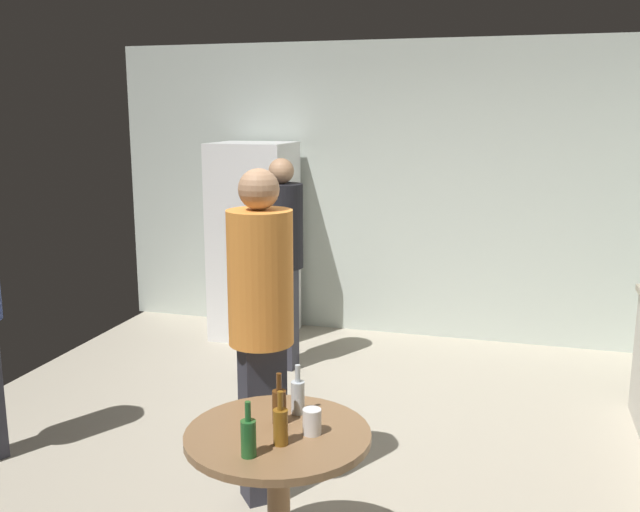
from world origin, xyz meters
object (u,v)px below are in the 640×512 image
object	(u,v)px
person_in_orange_shirt	(261,311)
person_in_black_shirt	(282,247)
refrigerator	(254,241)
beer_bottle_clear	(298,396)
foreground_table	(278,454)
beer_bottle_amber	(281,425)
beer_bottle_brown	(279,405)
beer_bottle_green	(248,437)
plastic_cup_white	(312,422)

from	to	relation	value
person_in_orange_shirt	person_in_black_shirt	distance (m)	2.01
refrigerator	beer_bottle_clear	xyz separation A→B (m)	(1.42, -3.15, -0.08)
foreground_table	beer_bottle_amber	xyz separation A→B (m)	(0.05, -0.10, 0.19)
beer_bottle_clear	beer_bottle_brown	bearing A→B (deg)	-111.17
foreground_table	person_in_black_shirt	size ratio (longest dim) A/B	0.47
beer_bottle_brown	beer_bottle_clear	size ratio (longest dim) A/B	1.00
beer_bottle_amber	beer_bottle_green	xyz separation A→B (m)	(-0.09, -0.13, 0.00)
refrigerator	beer_bottle_brown	distance (m)	3.55
beer_bottle_amber	person_in_black_shirt	distance (m)	2.86
beer_bottle_clear	person_in_orange_shirt	distance (m)	0.63
beer_bottle_amber	beer_bottle_brown	distance (m)	0.20
beer_bottle_amber	beer_bottle_brown	world-z (taller)	same
foreground_table	beer_bottle_clear	distance (m)	0.28
beer_bottle_green	plastic_cup_white	xyz separation A→B (m)	(0.18, 0.26, -0.03)
refrigerator	beer_bottle_brown	world-z (taller)	refrigerator
foreground_table	beer_bottle_amber	bearing A→B (deg)	-64.55
person_in_orange_shirt	beer_bottle_brown	bearing A→B (deg)	-12.77
refrigerator	beer_bottle_amber	world-z (taller)	refrigerator
beer_bottle_amber	beer_bottle_clear	bearing A→B (deg)	94.43
plastic_cup_white	person_in_orange_shirt	bearing A→B (deg)	125.90
beer_bottle_amber	foreground_table	bearing A→B (deg)	115.45
plastic_cup_white	person_in_black_shirt	distance (m)	2.77
beer_bottle_clear	beer_bottle_green	bearing A→B (deg)	-98.39
person_in_black_shirt	beer_bottle_clear	bearing A→B (deg)	22.91
beer_bottle_amber	beer_bottle_green	world-z (taller)	same
person_in_orange_shirt	person_in_black_shirt	size ratio (longest dim) A/B	1.05
plastic_cup_white	beer_bottle_brown	bearing A→B (deg)	160.17
plastic_cup_white	person_in_black_shirt	xyz separation A→B (m)	(-1.01, 2.57, 0.22)
beer_bottle_green	beer_bottle_brown	bearing A→B (deg)	86.75
refrigerator	person_in_orange_shirt	size ratio (longest dim) A/B	1.00
beer_bottle_amber	beer_bottle_clear	size ratio (longest dim) A/B	1.00
person_in_orange_shirt	person_in_black_shirt	xyz separation A→B (m)	(-0.54, 1.93, -0.05)
person_in_orange_shirt	plastic_cup_white	bearing A→B (deg)	-4.04
refrigerator	beer_bottle_clear	distance (m)	3.46
beer_bottle_green	plastic_cup_white	bearing A→B (deg)	54.46
refrigerator	foreground_table	xyz separation A→B (m)	(1.40, -3.35, -0.27)
beer_bottle_brown	person_in_orange_shirt	size ratio (longest dim) A/B	0.13
foreground_table	beer_bottle_brown	size ratio (longest dim) A/B	3.48
beer_bottle_green	person_in_black_shirt	bearing A→B (deg)	106.26
plastic_cup_white	foreground_table	bearing A→B (deg)	-170.95
foreground_table	plastic_cup_white	size ratio (longest dim) A/B	7.27
foreground_table	person_in_black_shirt	world-z (taller)	person_in_black_shirt
beer_bottle_amber	plastic_cup_white	world-z (taller)	beer_bottle_amber
refrigerator	beer_bottle_brown	xyz separation A→B (m)	(1.38, -3.27, -0.08)
refrigerator	person_in_black_shirt	distance (m)	0.93
beer_bottle_amber	beer_bottle_clear	xyz separation A→B (m)	(-0.02, 0.31, 0.00)
refrigerator	person_in_black_shirt	size ratio (longest dim) A/B	1.05
beer_bottle_amber	person_in_black_shirt	world-z (taller)	person_in_black_shirt
beer_bottle_brown	beer_bottle_clear	bearing A→B (deg)	68.83
beer_bottle_amber	plastic_cup_white	xyz separation A→B (m)	(0.10, 0.13, -0.03)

